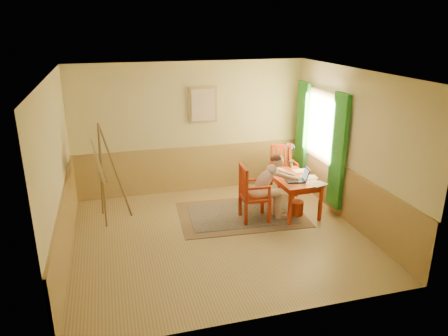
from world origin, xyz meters
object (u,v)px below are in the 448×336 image
object	(u,v)px
table	(293,181)
chair_left	(252,194)
easel	(100,164)
figure	(268,184)
chair_back	(283,170)
laptop	(299,178)

from	to	relation	value
table	chair_left	world-z (taller)	chair_left
table	easel	distance (m)	3.63
table	chair_left	distance (m)	0.91
table	easel	size ratio (longest dim) A/B	0.65
table	figure	distance (m)	0.60
chair_left	easel	xyz separation A→B (m)	(-2.66, 0.75, 0.57)
table	easel	bearing A→B (deg)	170.84
figure	easel	xyz separation A→B (m)	(-2.98, 0.75, 0.41)
chair_back	figure	distance (m)	1.36
chair_back	figure	world-z (taller)	figure
table	figure	bearing A→B (deg)	-162.57
table	laptop	distance (m)	0.27
easel	chair_back	bearing A→B (deg)	5.40
chair_left	laptop	size ratio (longest dim) A/B	2.45
laptop	easel	size ratio (longest dim) A/B	0.24
table	chair_left	size ratio (longest dim) A/B	1.13
chair_left	chair_back	distance (m)	1.55
easel	laptop	bearing A→B (deg)	-12.66
figure	easel	distance (m)	3.10
chair_left	chair_back	bearing A→B (deg)	45.17
chair_back	easel	world-z (taller)	easel
chair_back	table	bearing A→B (deg)	-102.39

